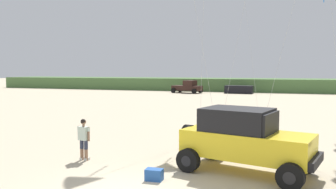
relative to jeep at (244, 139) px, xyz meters
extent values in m
cube|color=#4C703D|center=(-6.63, 48.06, -0.15)|extent=(90.00, 8.94, 2.10)
cube|color=yellow|center=(0.07, -0.02, -0.19)|extent=(4.72, 2.90, 0.90)
cube|color=yellow|center=(1.66, -0.44, 0.18)|extent=(1.49, 1.92, 0.12)
cube|color=black|center=(-0.27, 0.07, 0.66)|extent=(2.67, 2.29, 0.80)
cube|color=black|center=(0.89, -0.23, 0.62)|extent=(0.52, 1.64, 0.72)
cube|color=black|center=(2.27, -0.60, -0.46)|extent=(0.65, 1.79, 0.28)
cylinder|color=black|center=(-2.18, 0.57, -0.09)|extent=(0.49, 0.82, 0.77)
cylinder|color=black|center=(2.02, 0.53, -0.78)|extent=(0.89, 0.50, 0.84)
cylinder|color=black|center=(2.02, 0.53, -0.78)|extent=(0.45, 0.41, 0.38)
cylinder|color=black|center=(1.50, -1.46, -0.78)|extent=(0.89, 0.50, 0.84)
cylinder|color=black|center=(1.50, -1.46, -0.78)|extent=(0.45, 0.41, 0.38)
cylinder|color=black|center=(-1.36, 1.42, -0.78)|extent=(0.89, 0.50, 0.84)
cylinder|color=black|center=(-1.36, 1.42, -0.78)|extent=(0.45, 0.41, 0.38)
cylinder|color=black|center=(-1.89, -0.57, -0.78)|extent=(0.89, 0.50, 0.84)
cylinder|color=black|center=(-1.89, -0.57, -0.78)|extent=(0.45, 0.41, 0.38)
cylinder|color=#8C664C|center=(-6.36, -0.32, -0.95)|extent=(0.14, 0.14, 0.49)
cylinder|color=#2D3347|center=(-6.36, -0.32, -0.56)|extent=(0.15, 0.15, 0.36)
cube|color=silver|center=(-6.35, -0.28, -1.15)|extent=(0.15, 0.28, 0.10)
cylinder|color=#8C664C|center=(-6.14, -0.35, -0.95)|extent=(0.14, 0.14, 0.49)
cylinder|color=#2D3347|center=(-6.14, -0.35, -0.56)|extent=(0.15, 0.15, 0.36)
cube|color=silver|center=(-6.14, -0.31, -1.15)|extent=(0.15, 0.28, 0.10)
cube|color=silver|center=(-6.25, -0.33, -0.11)|extent=(0.44, 0.33, 0.54)
cylinder|color=#8C664C|center=(-6.50, -0.29, -0.12)|extent=(0.09, 0.09, 0.56)
cylinder|color=silver|center=(-6.50, -0.29, 0.07)|extent=(0.11, 0.11, 0.16)
cylinder|color=#8C664C|center=(-6.00, -0.38, -0.12)|extent=(0.09, 0.09, 0.56)
cylinder|color=silver|center=(-6.00, -0.38, 0.07)|extent=(0.11, 0.11, 0.16)
cylinder|color=#8C664C|center=(-6.25, -0.33, 0.20)|extent=(0.10, 0.10, 0.08)
sphere|color=#8C664C|center=(-6.25, -0.33, 0.34)|extent=(0.21, 0.21, 0.21)
sphere|color=black|center=(-6.26, -0.35, 0.36)|extent=(0.21, 0.21, 0.21)
cube|color=#23519E|center=(-2.71, -1.81, -1.01)|extent=(0.57, 0.38, 0.38)
cube|color=black|center=(-12.62, 39.50, -0.44)|extent=(4.93, 3.01, 0.76)
cube|color=black|center=(-12.09, 39.36, 0.36)|extent=(2.01, 2.15, 0.84)
cylinder|color=black|center=(-10.57, 40.04, -0.82)|extent=(0.80, 0.45, 0.76)
cylinder|color=black|center=(-11.10, 38.01, -0.82)|extent=(0.80, 0.45, 0.76)
cylinder|color=black|center=(-14.14, 40.99, -0.82)|extent=(0.80, 0.45, 0.76)
cylinder|color=black|center=(-14.68, 38.96, -0.82)|extent=(0.80, 0.45, 0.76)
cube|color=black|center=(-4.76, 40.91, -0.60)|extent=(4.29, 1.95, 1.20)
cylinder|color=silver|center=(-1.50, 10.95, 4.76)|extent=(1.81, 2.14, 11.82)
cylinder|color=silver|center=(-2.92, 6.40, 4.44)|extent=(0.28, 2.27, 11.18)
cylinder|color=silver|center=(-1.08, 14.42, 4.57)|extent=(1.87, 4.59, 11.44)
cylinder|color=silver|center=(4.08, 9.59, 3.92)|extent=(0.63, 3.75, 10.14)
cylinder|color=silver|center=(1.63, 6.58, 5.27)|extent=(2.85, 4.05, 12.84)
cylinder|color=silver|center=(-3.56, 7.11, 6.25)|extent=(2.98, 1.13, 14.81)
camera|label=1|loc=(1.13, -12.11, 2.42)|focal=36.63mm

